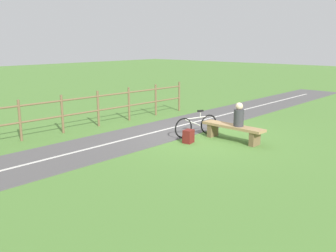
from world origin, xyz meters
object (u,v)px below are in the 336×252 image
Objects in this scene: backpack at (188,136)px; person_seated at (239,116)px; bench at (233,130)px; bicycle at (196,125)px.

person_seated is at bearing -134.49° from backpack.
bicycle is at bearing 15.57° from bench.
backpack is at bearing 37.67° from bicycle.
person_seated reaches higher than backpack.
bench is 2.87× the size of person_seated.
backpack is (-0.32, 0.82, -0.15)m from bicycle.
person_seated is (-0.19, 0.01, 0.46)m from bench.
person_seated is 0.45× the size of bicycle.
bicycle is 0.90m from backpack.
bench is 5.18× the size of backpack.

